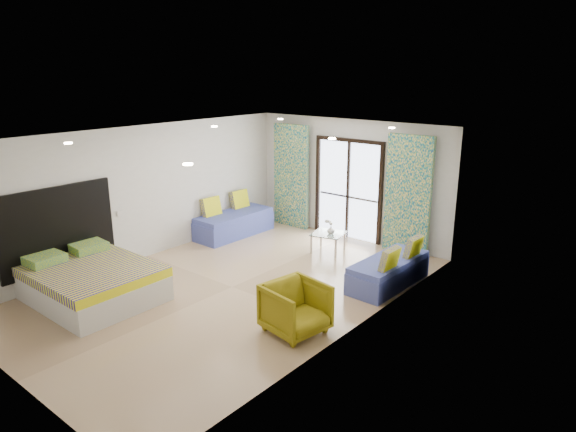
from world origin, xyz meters
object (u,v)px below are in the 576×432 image
Objects in this scene: armchair at (296,306)px; daybed_left at (234,223)px; bed at (92,282)px; daybed_right at (389,271)px; coffee_table at (328,235)px.

daybed_left is at bearing 65.86° from armchair.
bed is at bearing -80.05° from daybed_left.
daybed_right is at bearing 4.33° from armchair.
coffee_table is 3.55m from armchair.
daybed_left is at bearing 99.12° from bed.
coffee_table is 0.90× the size of armchair.
armchair reaches higher than bed.
coffee_table is at bearing 68.72° from bed.
armchair is at bearing -93.39° from daybed_right.
bed reaches higher than coffee_table.
armchair is at bearing 20.99° from bed.
bed is at bearing -132.25° from daybed_right.
daybed_right is at bearing -2.96° from daybed_left.
daybed_left is 2.42m from coffee_table.
bed is 1.18× the size of daybed_right.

